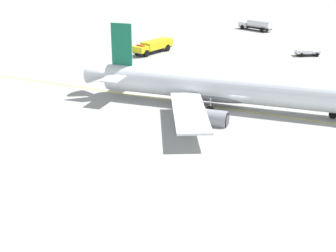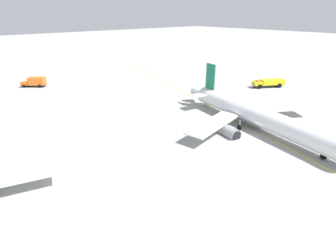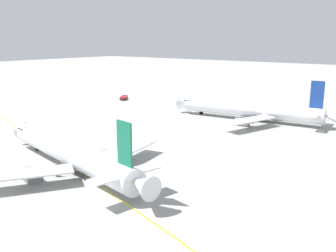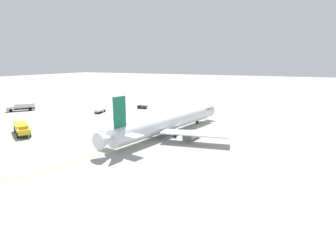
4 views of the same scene
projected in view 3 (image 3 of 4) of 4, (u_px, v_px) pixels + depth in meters
ground_plane at (73, 165)px, 65.98m from camera, size 600.00×600.00×0.00m
airliner_main at (71, 155)px, 63.11m from camera, size 33.42×43.17×11.52m
airliner_secondary at (251, 111)px, 101.27m from camera, size 35.10×44.65×11.83m
ops_pickup_truck at (124, 97)px, 136.13m from camera, size 5.25×4.15×1.41m
taxiway_centreline at (81, 172)px, 62.26m from camera, size 49.21×165.18×0.01m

